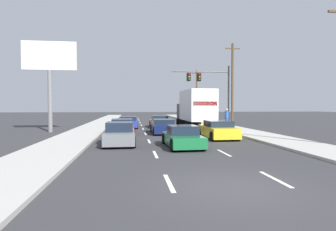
% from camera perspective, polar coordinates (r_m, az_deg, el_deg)
% --- Properties ---
extents(ground_plane, '(140.00, 140.00, 0.00)m').
position_cam_1_polar(ground_plane, '(32.78, -2.40, -2.07)').
color(ground_plane, '#333335').
extents(sidewalk_right, '(3.09, 80.00, 0.14)m').
position_cam_1_polar(sidewalk_right, '(29.29, 11.85, -2.46)').
color(sidewalk_right, '#B2AFA8').
rests_on(sidewalk_right, ground_plane).
extents(sidewalk_left, '(3.09, 80.00, 0.14)m').
position_cam_1_polar(sidewalk_left, '(27.96, -15.52, -2.70)').
color(sidewalk_left, '#B2AFA8').
rests_on(sidewalk_left, ground_plane).
extents(lane_markings, '(3.54, 52.00, 0.01)m').
position_cam_1_polar(lane_markings, '(28.60, -1.67, -2.66)').
color(lane_markings, silver).
rests_on(lane_markings, ground_plane).
extents(car_blue, '(1.90, 4.29, 1.20)m').
position_cam_1_polar(car_blue, '(29.95, -7.99, -1.40)').
color(car_blue, '#1E389E').
rests_on(car_blue, ground_plane).
extents(car_red, '(2.08, 4.36, 1.24)m').
position_cam_1_polar(car_red, '(23.71, -9.27, -2.28)').
color(car_red, red).
rests_on(car_red, ground_plane).
extents(car_gray, '(1.89, 4.30, 1.36)m').
position_cam_1_polar(car_gray, '(17.22, -9.75, -3.79)').
color(car_gray, slate).
rests_on(car_gray, ground_plane).
extents(car_orange, '(1.93, 4.62, 1.26)m').
position_cam_1_polar(car_orange, '(30.20, -1.75, -1.34)').
color(car_orange, orange).
rests_on(car_orange, ground_plane).
extents(car_navy, '(1.96, 4.53, 1.20)m').
position_cam_1_polar(car_navy, '(23.80, -1.00, -2.25)').
color(car_navy, '#141E4C').
rests_on(car_navy, ground_plane).
extents(car_green, '(1.97, 4.07, 1.22)m').
position_cam_1_polar(car_green, '(15.94, 2.93, -4.43)').
color(car_green, '#196B38').
rests_on(car_green, ground_plane).
extents(box_truck, '(2.62, 7.58, 3.78)m').
position_cam_1_polar(box_truck, '(27.47, 5.50, 1.59)').
color(box_truck, white).
rests_on(box_truck, ground_plane).
extents(car_yellow, '(2.00, 4.40, 1.27)m').
position_cam_1_polar(car_yellow, '(20.50, 10.06, -2.90)').
color(car_yellow, yellow).
rests_on(car_yellow, ground_plane).
extents(traffic_signal_mast, '(6.98, 0.69, 7.14)m').
position_cam_1_polar(traffic_signal_mast, '(34.30, 7.72, 6.69)').
color(traffic_signal_mast, '#595B56').
rests_on(traffic_signal_mast, ground_plane).
extents(utility_pole_mid, '(1.80, 0.28, 9.71)m').
position_cam_1_polar(utility_pole_mid, '(34.64, 12.89, 6.37)').
color(utility_pole_mid, brown).
rests_on(utility_pole_mid, ground_plane).
extents(utility_pole_far, '(1.80, 0.28, 8.74)m').
position_cam_1_polar(utility_pole_far, '(51.40, 5.81, 4.43)').
color(utility_pole_far, brown).
rests_on(utility_pole_far, ground_plane).
extents(roadside_billboard, '(4.62, 0.36, 7.95)m').
position_cam_1_polar(roadside_billboard, '(27.04, -22.84, 9.15)').
color(roadside_billboard, slate).
rests_on(roadside_billboard, ground_plane).
extents(pedestrian_near_corner, '(0.38, 0.38, 1.90)m').
position_cam_1_polar(pedestrian_near_corner, '(29.13, 11.81, -0.45)').
color(pedestrian_near_corner, '#3F3F42').
rests_on(pedestrian_near_corner, sidewalk_right).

